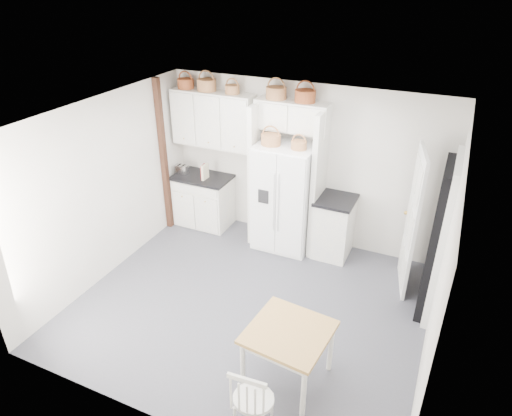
% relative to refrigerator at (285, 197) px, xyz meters
% --- Properties ---
extents(floor, '(4.50, 4.50, 0.00)m').
position_rel_refrigerator_xyz_m(floor, '(0.15, -1.63, -0.87)').
color(floor, '#45464D').
rests_on(floor, ground).
extents(ceiling, '(4.50, 4.50, 0.00)m').
position_rel_refrigerator_xyz_m(ceiling, '(0.15, -1.63, 1.73)').
color(ceiling, white).
rests_on(ceiling, wall_back).
extents(wall_back, '(4.50, 0.00, 4.50)m').
position_rel_refrigerator_xyz_m(wall_back, '(0.15, 0.37, 0.43)').
color(wall_back, beige).
rests_on(wall_back, floor).
extents(wall_left, '(0.00, 4.00, 4.00)m').
position_rel_refrigerator_xyz_m(wall_left, '(-2.10, -1.63, 0.43)').
color(wall_left, beige).
rests_on(wall_left, floor).
extents(wall_right, '(0.00, 4.00, 4.00)m').
position_rel_refrigerator_xyz_m(wall_right, '(2.40, -1.63, 0.43)').
color(wall_right, beige).
rests_on(wall_right, floor).
extents(refrigerator, '(0.90, 0.72, 1.74)m').
position_rel_refrigerator_xyz_m(refrigerator, '(0.00, 0.00, 0.00)').
color(refrigerator, white).
rests_on(refrigerator, floor).
extents(base_cab_left, '(0.94, 0.60, 0.87)m').
position_rel_refrigerator_xyz_m(base_cab_left, '(-1.55, 0.07, -0.43)').
color(base_cab_left, white).
rests_on(base_cab_left, floor).
extents(base_cab_right, '(0.53, 0.64, 0.94)m').
position_rel_refrigerator_xyz_m(base_cab_right, '(0.81, 0.07, -0.40)').
color(base_cab_right, white).
rests_on(base_cab_right, floor).
extents(dining_table, '(0.91, 0.91, 0.69)m').
position_rel_refrigerator_xyz_m(dining_table, '(1.06, -2.59, -0.52)').
color(dining_table, '#A2702F').
rests_on(dining_table, floor).
extents(windsor_chair, '(0.43, 0.40, 0.83)m').
position_rel_refrigerator_xyz_m(windsor_chair, '(0.98, -3.32, -0.45)').
color(windsor_chair, white).
rests_on(windsor_chair, floor).
extents(counter_left, '(0.98, 0.64, 0.04)m').
position_rel_refrigerator_xyz_m(counter_left, '(-1.55, 0.07, 0.03)').
color(counter_left, black).
rests_on(counter_left, base_cab_left).
extents(counter_right, '(0.58, 0.68, 0.04)m').
position_rel_refrigerator_xyz_m(counter_right, '(0.81, 0.07, 0.09)').
color(counter_right, black).
rests_on(counter_right, base_cab_right).
extents(toaster, '(0.24, 0.14, 0.16)m').
position_rel_refrigerator_xyz_m(toaster, '(-1.92, 0.01, 0.13)').
color(toaster, silver).
rests_on(toaster, counter_left).
extents(cookbook_red, '(0.06, 0.17, 0.25)m').
position_rel_refrigerator_xyz_m(cookbook_red, '(-1.47, -0.01, 0.17)').
color(cookbook_red, maroon).
rests_on(cookbook_red, counter_left).
extents(cookbook_cream, '(0.05, 0.18, 0.26)m').
position_rel_refrigerator_xyz_m(cookbook_cream, '(-1.44, -0.01, 0.18)').
color(cookbook_cream, beige).
rests_on(cookbook_cream, counter_left).
extents(basket_upper_a, '(0.27, 0.27, 0.15)m').
position_rel_refrigerator_xyz_m(basket_upper_a, '(-1.83, 0.20, 1.56)').
color(basket_upper_a, maroon).
rests_on(basket_upper_a, upper_cabinet).
extents(basket_upper_b, '(0.31, 0.31, 0.18)m').
position_rel_refrigerator_xyz_m(basket_upper_b, '(-1.45, 0.20, 1.57)').
color(basket_upper_b, '#8E5F38').
rests_on(basket_upper_b, upper_cabinet).
extents(basket_upper_c, '(0.23, 0.23, 0.13)m').
position_rel_refrigerator_xyz_m(basket_upper_c, '(-0.99, 0.20, 1.55)').
color(basket_upper_c, '#8E5F38').
rests_on(basket_upper_c, upper_cabinet).
extents(basket_bridge_a, '(0.31, 0.31, 0.17)m').
position_rel_refrigerator_xyz_m(basket_bridge_a, '(-0.27, 0.20, 1.57)').
color(basket_bridge_a, '#8E5F38').
rests_on(basket_bridge_a, bridge_cabinet).
extents(basket_bridge_b, '(0.31, 0.31, 0.17)m').
position_rel_refrigerator_xyz_m(basket_bridge_b, '(0.18, 0.20, 1.57)').
color(basket_bridge_b, maroon).
rests_on(basket_bridge_b, bridge_cabinet).
extents(basket_fridge_a, '(0.30, 0.30, 0.16)m').
position_rel_refrigerator_xyz_m(basket_fridge_a, '(-0.22, -0.10, 0.95)').
color(basket_fridge_a, '#8E5F38').
rests_on(basket_fridge_a, refrigerator).
extents(basket_fridge_b, '(0.23, 0.23, 0.12)m').
position_rel_refrigerator_xyz_m(basket_fridge_b, '(0.22, -0.10, 0.93)').
color(basket_fridge_b, '#8E5F38').
rests_on(basket_fridge_b, refrigerator).
extents(upper_cabinet, '(1.40, 0.34, 0.90)m').
position_rel_refrigerator_xyz_m(upper_cabinet, '(-1.35, 0.20, 1.03)').
color(upper_cabinet, white).
rests_on(upper_cabinet, wall_back).
extents(bridge_cabinet, '(1.12, 0.34, 0.45)m').
position_rel_refrigerator_xyz_m(bridge_cabinet, '(-0.00, 0.20, 1.26)').
color(bridge_cabinet, white).
rests_on(bridge_cabinet, wall_back).
extents(fridge_panel_left, '(0.08, 0.60, 2.30)m').
position_rel_refrigerator_xyz_m(fridge_panel_left, '(-0.51, 0.07, 0.28)').
color(fridge_panel_left, white).
rests_on(fridge_panel_left, floor).
extents(fridge_panel_right, '(0.08, 0.60, 2.30)m').
position_rel_refrigerator_xyz_m(fridge_panel_right, '(0.51, 0.07, 0.28)').
color(fridge_panel_right, white).
rests_on(fridge_panel_right, floor).
extents(trim_post, '(0.09, 0.09, 2.60)m').
position_rel_refrigerator_xyz_m(trim_post, '(-2.05, -0.28, 0.43)').
color(trim_post, '#371912').
rests_on(trim_post, floor).
extents(doorway_void, '(0.18, 0.85, 2.05)m').
position_rel_refrigerator_xyz_m(doorway_void, '(2.31, -0.63, 0.16)').
color(doorway_void, black).
rests_on(doorway_void, floor).
extents(door_slab, '(0.21, 0.79, 2.05)m').
position_rel_refrigerator_xyz_m(door_slab, '(1.95, -0.30, 0.16)').
color(door_slab, white).
rests_on(door_slab, floor).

